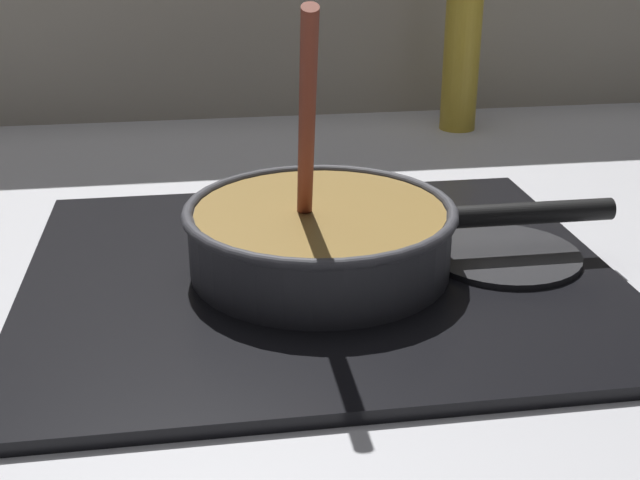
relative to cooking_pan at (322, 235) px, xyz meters
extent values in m
cube|color=#B7B7BC|center=(-0.09, -0.13, -0.07)|extent=(2.40, 1.60, 0.04)
cube|color=black|center=(0.00, 0.00, -0.04)|extent=(0.56, 0.48, 0.01)
torus|color=#592D0C|center=(0.00, 0.00, -0.03)|extent=(0.17, 0.17, 0.01)
cylinder|color=#262628|center=(0.18, 0.00, -0.03)|extent=(0.15, 0.15, 0.01)
cylinder|color=#38383D|center=(0.00, 0.00, -0.01)|extent=(0.25, 0.25, 0.06)
cylinder|color=olive|center=(0.00, 0.00, 0.00)|extent=(0.24, 0.24, 0.05)
torus|color=#38383D|center=(0.00, 0.00, 0.02)|extent=(0.26, 0.26, 0.01)
cylinder|color=black|center=(0.21, 0.00, 0.01)|extent=(0.17, 0.02, 0.02)
cylinder|color=#EDD88C|center=(-0.02, 0.02, 0.01)|extent=(0.03, 0.03, 0.01)
cylinder|color=#E5CC7A|center=(-0.02, -0.09, 0.01)|extent=(0.03, 0.03, 0.01)
cylinder|color=beige|center=(0.04, -0.07, 0.01)|extent=(0.03, 0.03, 0.01)
cylinder|color=beige|center=(0.03, 0.05, 0.01)|extent=(0.03, 0.03, 0.01)
cylinder|color=#EDD88C|center=(0.01, -0.01, 0.01)|extent=(0.03, 0.03, 0.01)
cylinder|color=#E5CC7A|center=(0.06, -0.02, 0.01)|extent=(0.03, 0.03, 0.01)
cylinder|color=maroon|center=(-0.02, -0.05, 0.12)|extent=(0.02, 0.13, 0.22)
cube|color=brown|center=(-0.02, 0.01, 0.01)|extent=(0.03, 0.05, 0.01)
cylinder|color=gold|center=(0.30, 0.52, 0.06)|extent=(0.06, 0.06, 0.22)
camera|label=1|loc=(-0.11, -0.72, 0.30)|focal=46.31mm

